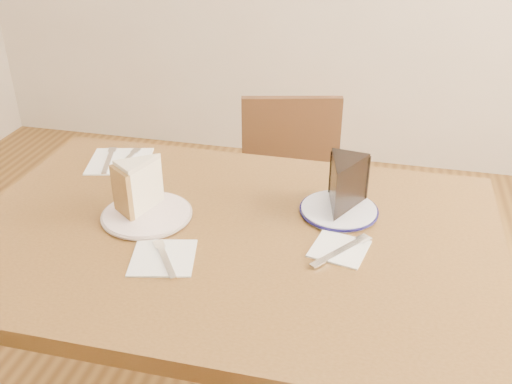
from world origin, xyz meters
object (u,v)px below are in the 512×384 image
Objects in this scene: carrot_cake at (144,186)px; chair_far at (291,209)px; plate_cream at (147,215)px; plate_navy at (339,210)px; chocolate_cake at (342,188)px; table at (230,266)px.

chair_far is at bearing 103.24° from carrot_cake.
plate_navy is at bearing 15.97° from plate_cream.
chocolate_cake is (0.45, 0.10, -0.00)m from carrot_cake.
chair_far is 7.18× the size of carrot_cake.
chair_far is at bearing 86.60° from table.
plate_navy is (0.19, -0.49, 0.31)m from chair_far.
chair_far is at bearing 68.58° from plate_cream.
chocolate_cake reaches higher than plate_cream.
table is 0.66m from chair_far.
plate_navy is 1.58× the size of carrot_cake.
table is at bearing 38.56° from chocolate_cake.
table is 6.77× the size of plate_navy.
chocolate_cake reaches higher than chair_far.
carrot_cake is 0.46m from chocolate_cake.
carrot_cake reaches higher than chair_far.
plate_cream is at bearing 24.06° from chocolate_cake.
chair_far is 4.54× the size of plate_navy.
plate_cream is at bearing 176.45° from table.
chair_far is 6.22× the size of chocolate_cake.
table is 0.29m from plate_navy.
chocolate_cake is at bearing 30.46° from table.
carrot_cake reaches higher than plate_cream.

